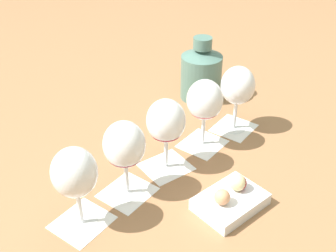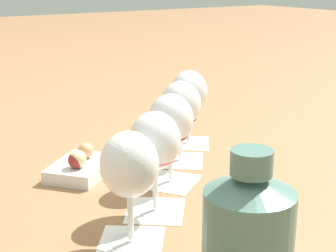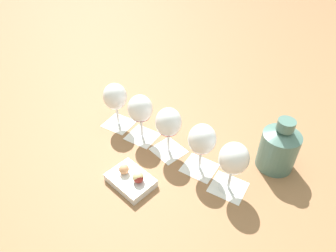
% 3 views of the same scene
% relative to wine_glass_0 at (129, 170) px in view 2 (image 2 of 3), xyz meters
% --- Properties ---
extents(ground_plane, '(8.00, 8.00, 0.00)m').
position_rel_wine_glass_0_xyz_m(ground_plane, '(0.17, 0.16, -0.12)').
color(ground_plane, '#936642').
extents(tasting_card_0, '(0.14, 0.14, 0.00)m').
position_rel_wine_glass_0_xyz_m(tasting_card_0, '(0.00, 0.00, -0.12)').
color(tasting_card_0, white).
rests_on(tasting_card_0, ground_plane).
extents(tasting_card_1, '(0.14, 0.14, 0.00)m').
position_rel_wine_glass_0_xyz_m(tasting_card_1, '(0.09, 0.07, -0.12)').
color(tasting_card_1, white).
rests_on(tasting_card_1, ground_plane).
extents(tasting_card_2, '(0.14, 0.14, 0.00)m').
position_rel_wine_glass_0_xyz_m(tasting_card_2, '(0.18, 0.16, -0.12)').
color(tasting_card_2, white).
rests_on(tasting_card_2, ground_plane).
extents(tasting_card_3, '(0.14, 0.14, 0.00)m').
position_rel_wine_glass_0_xyz_m(tasting_card_3, '(0.26, 0.25, -0.12)').
color(tasting_card_3, white).
rests_on(tasting_card_3, ground_plane).
extents(tasting_card_4, '(0.14, 0.14, 0.00)m').
position_rel_wine_glass_0_xyz_m(tasting_card_4, '(0.34, 0.33, -0.12)').
color(tasting_card_4, white).
rests_on(tasting_card_4, ground_plane).
extents(wine_glass_0, '(0.08, 0.08, 0.17)m').
position_rel_wine_glass_0_xyz_m(wine_glass_0, '(0.00, 0.00, 0.00)').
color(wine_glass_0, white).
rests_on(wine_glass_0, tasting_card_0).
extents(wine_glass_1, '(0.08, 0.08, 0.17)m').
position_rel_wine_glass_0_xyz_m(wine_glass_1, '(0.09, 0.07, -0.00)').
color(wine_glass_1, white).
rests_on(wine_glass_1, tasting_card_1).
extents(wine_glass_2, '(0.08, 0.08, 0.17)m').
position_rel_wine_glass_0_xyz_m(wine_glass_2, '(0.18, 0.16, 0.00)').
color(wine_glass_2, white).
rests_on(wine_glass_2, tasting_card_2).
extents(wine_glass_3, '(0.08, 0.08, 0.17)m').
position_rel_wine_glass_0_xyz_m(wine_glass_3, '(0.26, 0.25, -0.00)').
color(wine_glass_3, white).
rests_on(wine_glass_3, tasting_card_3).
extents(wine_glass_4, '(0.08, 0.08, 0.17)m').
position_rel_wine_glass_0_xyz_m(wine_glass_4, '(0.34, 0.33, 0.00)').
color(wine_glass_4, white).
rests_on(wine_glass_4, tasting_card_4).
extents(ceramic_vase, '(0.12, 0.12, 0.18)m').
position_rel_wine_glass_0_xyz_m(ceramic_vase, '(0.07, -0.17, -0.04)').
color(ceramic_vase, '#4C7066').
rests_on(ceramic_vase, ground_plane).
extents(snack_dish, '(0.17, 0.16, 0.06)m').
position_rel_wine_glass_0_xyz_m(snack_dish, '(0.05, 0.29, -0.10)').
color(snack_dish, silver).
rests_on(snack_dish, ground_plane).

